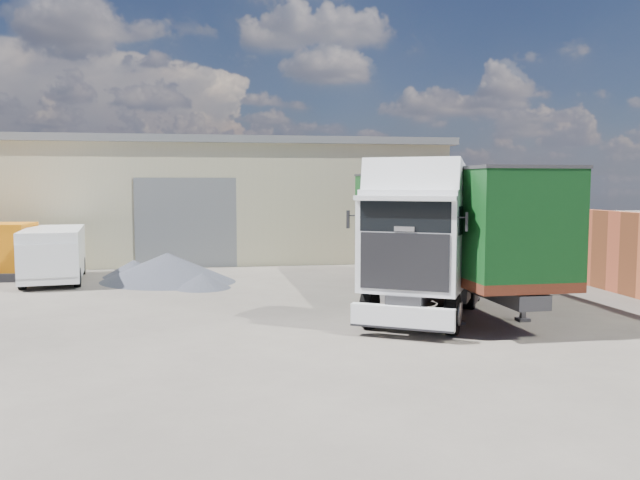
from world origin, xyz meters
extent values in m
plane|color=#292622|center=(0.00, 0.00, 0.00)|extent=(120.00, 120.00, 0.00)
cube|color=#B4AC8A|center=(-6.00, 16.00, 2.50)|extent=(30.00, 12.00, 5.00)
cube|color=slate|center=(-6.00, 16.00, 5.15)|extent=(30.60, 12.60, 0.30)
cube|color=slate|center=(-2.00, 9.98, 1.80)|extent=(4.00, 0.08, 3.60)
cube|color=slate|center=(-6.00, 16.00, 5.35)|extent=(30.60, 0.40, 0.15)
cube|color=brown|center=(11.50, 6.00, 1.25)|extent=(0.35, 26.00, 2.50)
cylinder|color=black|center=(3.61, -2.02, 0.46)|extent=(2.34, 1.86, 0.93)
cylinder|color=black|center=(5.10, 0.67, 0.46)|extent=(2.38, 1.88, 0.93)
cylinder|color=black|center=(5.69, 1.74, 0.46)|extent=(2.38, 1.88, 0.93)
cube|color=#2D2D30|center=(4.63, -0.18, 0.79)|extent=(3.50, 5.45, 0.26)
cube|color=silver|center=(3.20, -2.75, 0.48)|extent=(2.06, 1.28, 0.48)
cube|color=silver|center=(3.76, -1.75, 2.00)|extent=(2.90, 2.83, 2.15)
cube|color=black|center=(3.27, -2.63, 1.67)|extent=(1.71, 0.98, 1.23)
cube|color=black|center=(3.27, -2.62, 2.63)|extent=(1.75, 1.00, 0.66)
cube|color=silver|center=(3.84, -1.60, 3.38)|extent=(2.73, 2.54, 1.08)
cube|color=#0D5C41|center=(2.96, -0.91, 1.75)|extent=(0.33, 0.58, 0.97)
cube|color=#0D5C41|center=(4.89, -1.98, 1.75)|extent=(0.33, 0.58, 0.97)
cylinder|color=#2D2D30|center=(5.18, 0.82, 0.97)|extent=(1.31, 1.31, 0.11)
cube|color=#2D2D30|center=(4.97, -1.49, 0.51)|extent=(0.29, 0.29, 1.02)
cube|color=#2D2D30|center=(6.63, -1.44, 0.51)|extent=(0.29, 0.29, 1.02)
cylinder|color=black|center=(5.60, 5.81, 0.49)|extent=(2.39, 1.05, 0.98)
cube|color=#2D2D30|center=(5.70, 2.06, 0.83)|extent=(1.05, 11.14, 0.32)
cube|color=#542113|center=(5.70, 2.06, 1.14)|extent=(2.62, 11.18, 0.22)
cube|color=black|center=(5.70, 2.06, 2.46)|extent=(2.62, 11.18, 2.41)
cube|color=#2D2D30|center=(5.70, 2.06, 3.68)|extent=(2.68, 11.24, 0.07)
cylinder|color=black|center=(-6.06, 5.48, 0.32)|extent=(1.92, 0.92, 0.63)
cylinder|color=black|center=(-6.55, 8.52, 0.32)|extent=(1.92, 0.92, 0.63)
cube|color=silver|center=(-6.31, 7.00, 1.01)|extent=(2.51, 4.66, 1.64)
cube|color=silver|center=(-6.02, 5.20, 0.96)|extent=(1.90, 1.14, 1.06)
cube|color=black|center=(-6.05, 5.39, 1.49)|extent=(1.67, 0.35, 0.58)
cone|color=black|center=(-2.45, 6.35, 0.50)|extent=(6.29, 6.29, 0.99)
cone|color=black|center=(-1.21, 4.73, 0.25)|extent=(2.36, 2.36, 0.50)
cone|color=black|center=(-3.78, 7.80, 0.30)|extent=(2.88, 2.88, 0.60)
camera|label=1|loc=(-0.57, -15.44, 3.29)|focal=35.00mm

